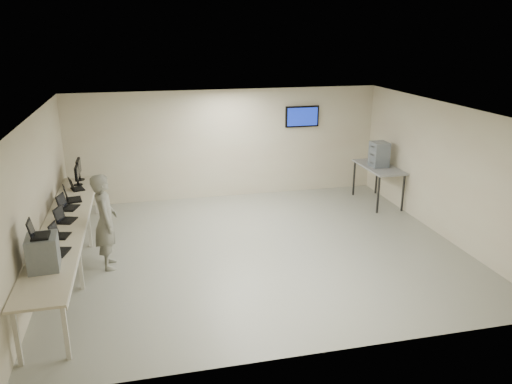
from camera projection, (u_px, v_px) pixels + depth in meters
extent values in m
cube|color=#9E9D8C|center=(258.00, 249.00, 10.07)|extent=(8.00, 7.00, 0.01)
cube|color=silver|center=(258.00, 110.00, 9.20)|extent=(8.00, 7.00, 0.01)
cube|color=beige|center=(227.00, 144.00, 12.88)|extent=(8.00, 0.01, 2.80)
cube|color=beige|center=(322.00, 261.00, 6.40)|extent=(8.00, 0.01, 2.80)
cube|color=beige|center=(38.00, 198.00, 8.77)|extent=(0.01, 7.00, 2.80)
cube|color=beige|center=(443.00, 170.00, 10.50)|extent=(0.01, 7.00, 2.80)
cube|color=black|center=(302.00, 116.00, 13.09)|extent=(0.15, 0.04, 0.15)
cube|color=black|center=(302.00, 117.00, 13.05)|extent=(0.90, 0.06, 0.55)
cube|color=navy|center=(303.00, 117.00, 13.02)|extent=(0.82, 0.01, 0.47)
cube|color=beige|center=(65.00, 224.00, 9.02)|extent=(0.75, 6.00, 0.04)
cube|color=beige|center=(87.00, 223.00, 9.11)|extent=(0.02, 6.00, 0.06)
cube|color=beige|center=(17.00, 337.00, 6.46)|extent=(0.06, 0.06, 0.86)
cube|color=beige|center=(66.00, 331.00, 6.59)|extent=(0.06, 0.06, 0.86)
cube|color=beige|center=(42.00, 270.00, 8.26)|extent=(0.06, 0.06, 0.86)
cube|color=beige|center=(80.00, 266.00, 8.39)|extent=(0.06, 0.06, 0.86)
cube|color=beige|center=(58.00, 230.00, 9.93)|extent=(0.06, 0.06, 0.86)
cube|color=beige|center=(89.00, 227.00, 10.06)|extent=(0.06, 0.06, 0.86)
cube|color=beige|center=(69.00, 199.00, 11.73)|extent=(0.06, 0.06, 0.86)
cube|color=beige|center=(96.00, 197.00, 11.86)|extent=(0.06, 0.06, 0.86)
cube|color=slate|center=(43.00, 252.00, 7.22)|extent=(0.46, 0.51, 0.50)
cube|color=black|center=(41.00, 236.00, 7.14)|extent=(0.25, 0.34, 0.02)
cube|color=black|center=(30.00, 228.00, 7.07)|extent=(0.08, 0.32, 0.24)
cube|color=black|center=(31.00, 228.00, 7.08)|extent=(0.06, 0.28, 0.20)
cube|color=black|center=(59.00, 252.00, 7.78)|extent=(0.36, 0.44, 0.02)
cube|color=black|center=(48.00, 244.00, 7.71)|extent=(0.16, 0.37, 0.27)
cube|color=black|center=(49.00, 244.00, 7.71)|extent=(0.13, 0.32, 0.23)
cube|color=black|center=(62.00, 236.00, 8.40)|extent=(0.30, 0.36, 0.02)
cube|color=black|center=(53.00, 230.00, 8.34)|extent=(0.13, 0.31, 0.23)
cube|color=black|center=(54.00, 230.00, 8.34)|extent=(0.10, 0.27, 0.19)
cube|color=black|center=(67.00, 221.00, 9.08)|extent=(0.35, 0.42, 0.02)
cube|color=black|center=(59.00, 214.00, 9.01)|extent=(0.17, 0.34, 0.26)
cube|color=black|center=(60.00, 214.00, 9.01)|extent=(0.14, 0.30, 0.21)
cube|color=black|center=(70.00, 208.00, 9.72)|extent=(0.37, 0.44, 0.02)
cube|color=black|center=(61.00, 201.00, 9.64)|extent=(0.16, 0.37, 0.27)
cube|color=black|center=(62.00, 201.00, 9.64)|extent=(0.13, 0.32, 0.23)
cube|color=black|center=(74.00, 200.00, 10.18)|extent=(0.35, 0.44, 0.02)
cube|color=black|center=(66.00, 193.00, 10.10)|extent=(0.14, 0.38, 0.28)
cube|color=black|center=(66.00, 193.00, 10.10)|extent=(0.11, 0.33, 0.24)
cube|color=black|center=(78.00, 189.00, 10.87)|extent=(0.34, 0.40, 0.02)
cube|color=black|center=(71.00, 184.00, 10.80)|extent=(0.16, 0.33, 0.24)
cube|color=black|center=(72.00, 184.00, 10.80)|extent=(0.13, 0.28, 0.20)
cylinder|color=black|center=(78.00, 185.00, 11.18)|extent=(0.20, 0.20, 0.01)
cube|color=black|center=(78.00, 181.00, 11.15)|extent=(0.04, 0.03, 0.16)
cube|color=black|center=(77.00, 172.00, 11.09)|extent=(0.05, 0.45, 0.30)
cube|color=black|center=(78.00, 172.00, 11.10)|extent=(0.00, 0.41, 0.26)
cylinder|color=black|center=(80.00, 180.00, 11.56)|extent=(0.22, 0.22, 0.02)
cube|color=black|center=(80.00, 176.00, 11.53)|extent=(0.04, 0.03, 0.18)
cube|color=black|center=(78.00, 166.00, 11.46)|extent=(0.05, 0.49, 0.33)
cube|color=black|center=(80.00, 166.00, 11.46)|extent=(0.00, 0.45, 0.28)
imported|color=#5D6057|center=(106.00, 222.00, 9.07)|extent=(0.48, 0.69, 1.79)
cube|color=gray|center=(379.00, 167.00, 12.47)|extent=(0.75, 1.61, 0.04)
cube|color=black|center=(378.00, 195.00, 11.90)|extent=(0.04, 0.04, 0.92)
cube|color=black|center=(354.00, 178.00, 13.21)|extent=(0.04, 0.04, 0.92)
cube|color=black|center=(403.00, 193.00, 12.04)|extent=(0.04, 0.04, 0.92)
cube|color=black|center=(377.00, 177.00, 13.35)|extent=(0.04, 0.04, 0.92)
cube|color=slate|center=(379.00, 162.00, 12.43)|extent=(0.39, 0.43, 0.20)
cube|color=slate|center=(379.00, 154.00, 12.37)|extent=(0.39, 0.43, 0.20)
cube|color=slate|center=(380.00, 146.00, 12.30)|extent=(0.39, 0.43, 0.20)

